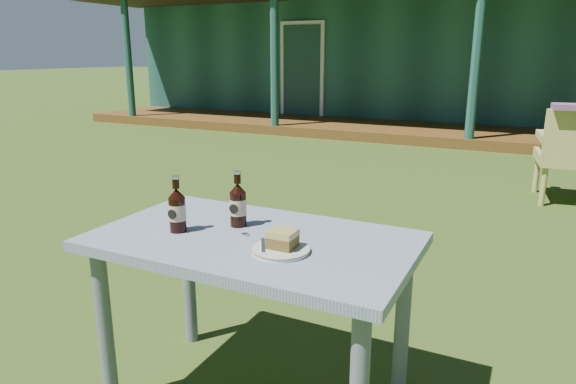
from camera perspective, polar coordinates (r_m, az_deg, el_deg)
The scene contains 9 objects.
ground at distance 3.58m, azimuth 9.30°, elevation -7.81°, with size 80.00×80.00×0.00m, color #334916.
pavilion at distance 12.59m, azimuth 22.78°, elevation 15.05°, with size 15.80×8.30×3.45m.
cafe_table at distance 1.97m, azimuth -3.88°, elevation -7.71°, with size 1.20×0.70×0.72m.
plate at distance 1.78m, azimuth -0.80°, elevation -6.42°, with size 0.20×0.20×0.01m.
cake_slice at distance 1.78m, azimuth -0.60°, elevation -5.20°, with size 0.09×0.09×0.06m.
fork at distance 1.80m, azimuth -2.80°, elevation -5.95°, with size 0.01×0.14×0.00m, color silver.
cola_bottle_near at distance 2.03m, azimuth -5.58°, elevation -1.37°, with size 0.07×0.07×0.22m.
cola_bottle_far at distance 2.00m, azimuth -12.21°, elevation -1.92°, with size 0.07×0.07×0.22m.
bottle_cap at distance 1.94m, azimuth -4.79°, elevation -4.74°, with size 0.03×0.03×0.01m, color silver.
Camera 1 is at (0.92, -3.17, 1.38)m, focal length 32.00 mm.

